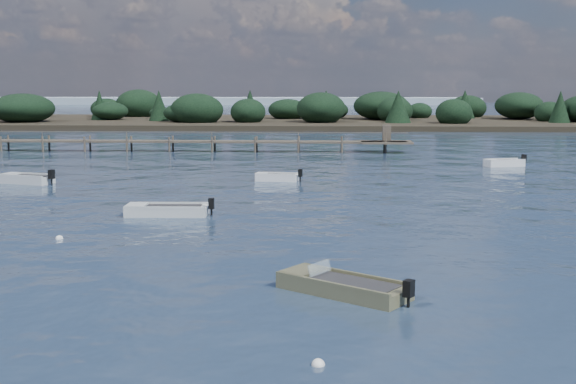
# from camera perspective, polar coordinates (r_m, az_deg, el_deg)

# --- Properties ---
(ground) EXTENTS (400.00, 400.00, 0.00)m
(ground) POSITION_cam_1_polar(r_m,az_deg,el_deg) (83.72, 4.36, 3.91)
(ground) COLOR #19263A
(ground) RESTS_ON ground
(tender_far_grey_b) EXTENTS (3.59, 2.13, 1.21)m
(tender_far_grey_b) POSITION_cam_1_polar(r_m,az_deg,el_deg) (61.53, 16.71, 2.11)
(tender_far_grey_b) COLOR silver
(tender_far_grey_b) RESTS_ON ground
(dinghy_mid_grey) EXTENTS (4.48, 1.69, 1.13)m
(dinghy_mid_grey) POSITION_cam_1_polar(r_m,az_deg,el_deg) (37.23, -9.54, -1.59)
(dinghy_mid_grey) COLOR #B3B9BB
(dinghy_mid_grey) RESTS_ON ground
(tender_far_white) EXTENTS (3.28, 1.55, 1.10)m
(tender_far_white) POSITION_cam_1_polar(r_m,az_deg,el_deg) (49.88, -0.87, 1.05)
(tender_far_white) COLOR silver
(tender_far_white) RESTS_ON ground
(dinghy_near_olive) EXTENTS (4.37, 3.71, 1.11)m
(dinghy_near_olive) POSITION_cam_1_polar(r_m,az_deg,el_deg) (23.15, 4.36, -7.66)
(dinghy_near_olive) COLOR #6F6C4A
(dinghy_near_olive) RESTS_ON ground
(tender_far_grey) EXTENTS (4.04, 2.39, 1.28)m
(tender_far_grey) POSITION_cam_1_polar(r_m,az_deg,el_deg) (51.76, -19.92, 0.84)
(tender_far_grey) COLOR #B3B9BB
(tender_far_grey) RESTS_ON ground
(buoy_a) EXTENTS (0.32, 0.32, 0.32)m
(buoy_a) POSITION_cam_1_polar(r_m,az_deg,el_deg) (17.53, 2.40, -13.51)
(buoy_a) COLOR white
(buoy_a) RESTS_ON ground
(buoy_c) EXTENTS (0.32, 0.32, 0.32)m
(buoy_c) POSITION_cam_1_polar(r_m,az_deg,el_deg) (32.66, -17.62, -3.55)
(buoy_c) COLOR white
(buoy_c) RESTS_ON ground
(jetty) EXTENTS (64.50, 3.20, 3.40)m
(jetty) POSITION_cam_1_polar(r_m,az_deg,el_deg) (74.32, -12.46, 3.92)
(jetty) COLOR #50463A
(jetty) RESTS_ON ground
(far_headland) EXTENTS (190.00, 40.00, 5.80)m
(far_headland) POSITION_cam_1_polar(r_m,az_deg,el_deg) (126.44, 15.40, 6.04)
(far_headland) COLOR black
(far_headland) RESTS_ON ground
(distant_haze) EXTENTS (280.00, 20.00, 2.40)m
(distant_haze) POSITION_cam_1_polar(r_m,az_deg,el_deg) (268.36, -16.27, 6.68)
(distant_haze) COLOR #8D9FAE
(distant_haze) RESTS_ON ground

